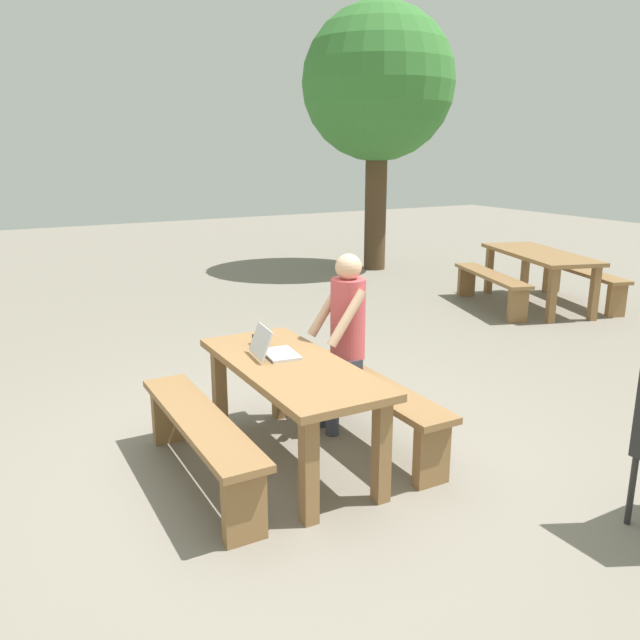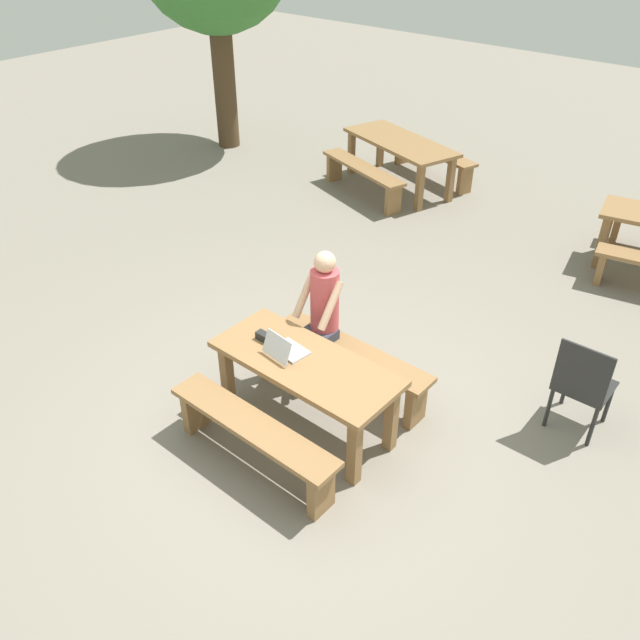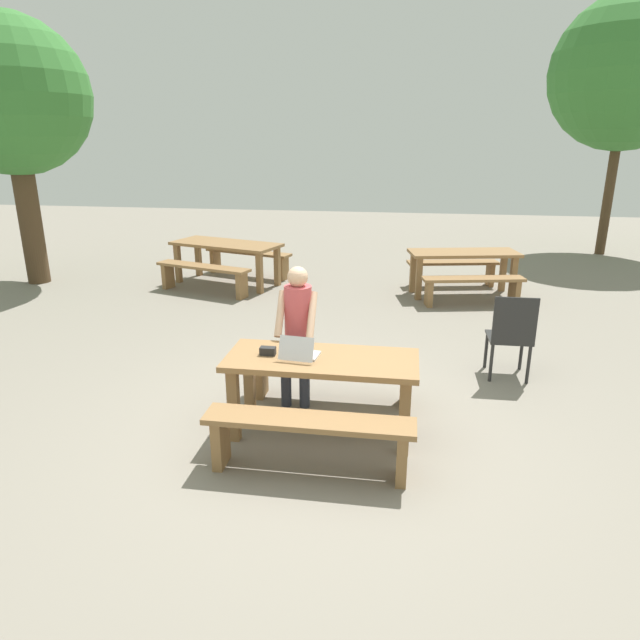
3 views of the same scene
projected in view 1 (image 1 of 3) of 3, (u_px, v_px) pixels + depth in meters
name	position (u px, v px, depth m)	size (l,w,h in m)	color
ground_plane	(292.00, 461.00, 4.42)	(30.00, 30.00, 0.00)	gray
picnic_table_front	(291.00, 381.00, 4.27)	(1.63, 0.69, 0.71)	olive
bench_near	(200.00, 434.00, 4.03)	(1.62, 0.30, 0.47)	olive
bench_far	(371.00, 397.00, 4.63)	(1.62, 0.30, 0.47)	olive
laptop	(273.00, 349.00, 4.36)	(0.33, 0.32, 0.21)	silver
small_pouch	(260.00, 341.00, 4.61)	(0.13, 0.07, 0.07)	black
person_seated	(343.00, 330.00, 4.77)	(0.37, 0.39, 1.34)	#333847
picnic_table_rear	(539.00, 260.00, 8.60)	(2.03, 1.30, 0.73)	olive
bench_rear_south	(491.00, 283.00, 8.53)	(1.71, 0.79, 0.47)	olive
bench_rear_north	(582.00, 278.00, 8.80)	(1.71, 0.79, 0.47)	olive
tree_left	(378.00, 85.00, 10.63)	(2.53, 2.53, 4.37)	#4C3823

